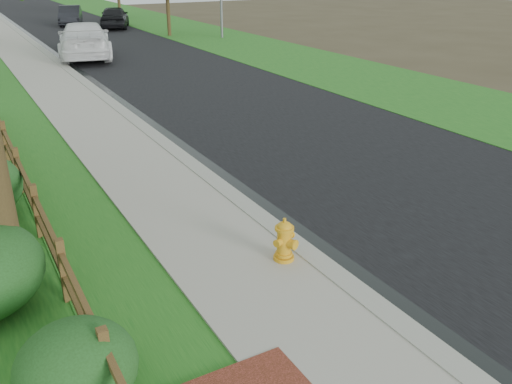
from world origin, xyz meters
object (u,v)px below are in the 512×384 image
fire_hydrant (284,241)px  white_suv (84,40)px  ranch_fence (27,187)px  dark_car_mid (115,17)px

fire_hydrant → white_suv: (2.10, 23.04, 0.49)m
ranch_fence → dark_car_mid: 33.20m
white_suv → fire_hydrant: bearing=97.3°
ranch_fence → fire_hydrant: size_ratio=21.65×
ranch_fence → dark_car_mid: dark_car_mid is taller
fire_hydrant → white_suv: bearing=84.8°
ranch_fence → fire_hydrant: (3.50, -4.27, -0.16)m
ranch_fence → fire_hydrant: 5.53m
fire_hydrant → dark_car_mid: bearing=78.4°
ranch_fence → white_suv: size_ratio=2.65×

